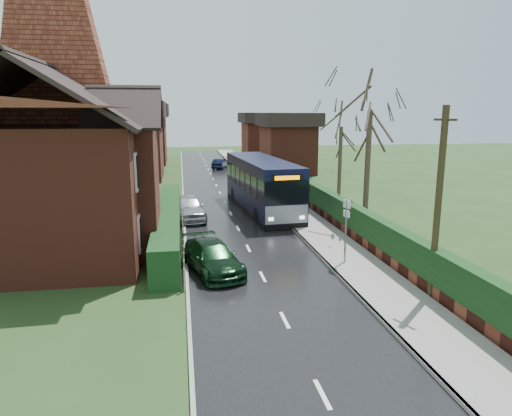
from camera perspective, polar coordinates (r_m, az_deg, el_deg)
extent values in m
plane|color=#2C491F|center=(20.64, -0.14, -6.73)|extent=(140.00, 140.00, 0.00)
cube|color=black|center=(30.20, -3.19, -0.70)|extent=(6.00, 100.00, 0.02)
cube|color=slate|center=(30.92, 4.66, -0.31)|extent=(2.50, 100.00, 0.14)
cube|color=gray|center=(30.65, 2.48, -0.39)|extent=(0.12, 100.00, 0.14)
cube|color=gray|center=(30.03, -8.99, -0.83)|extent=(0.12, 100.00, 0.10)
cube|color=black|center=(25.00, -10.88, -1.71)|extent=(1.20, 16.00, 1.60)
cube|color=maroon|center=(31.28, 7.42, 0.20)|extent=(0.30, 50.00, 0.60)
cube|color=black|center=(31.11, 7.47, 1.83)|extent=(0.60, 50.00, 1.20)
cube|color=maroon|center=(25.26, -22.73, 2.80)|extent=(8.00, 14.00, 6.00)
cube|color=maroon|center=(21.73, -15.50, 1.95)|extent=(2.50, 4.00, 6.00)
cube|color=brown|center=(28.83, -19.90, 16.42)|extent=(0.90, 1.40, 2.20)
cube|color=silver|center=(20.02, -14.29, -2.92)|extent=(0.08, 1.20, 1.60)
cube|color=black|center=(20.02, -14.20, -2.91)|extent=(0.03, 0.95, 1.35)
cube|color=silver|center=(19.54, -14.68, 4.48)|extent=(0.08, 1.20, 1.60)
cube|color=black|center=(19.53, -14.59, 4.48)|extent=(0.03, 0.95, 1.35)
cube|color=silver|center=(23.90, -13.52, -0.49)|extent=(0.08, 1.20, 1.60)
cube|color=black|center=(23.90, -13.45, -0.48)|extent=(0.03, 0.95, 1.35)
cube|color=silver|center=(23.50, -13.83, 5.72)|extent=(0.08, 1.20, 1.60)
cube|color=black|center=(23.49, -13.76, 5.72)|extent=(0.03, 0.95, 1.35)
cube|color=silver|center=(27.82, -12.97, 1.26)|extent=(0.08, 1.20, 1.60)
cube|color=black|center=(27.81, -12.91, 1.26)|extent=(0.03, 0.95, 1.35)
cube|color=silver|center=(27.47, -13.22, 6.60)|extent=(0.08, 1.20, 1.60)
cube|color=black|center=(27.47, -13.16, 6.60)|extent=(0.03, 0.95, 1.35)
cube|color=silver|center=(30.27, -12.69, 2.12)|extent=(0.08, 1.20, 1.60)
cube|color=black|center=(30.27, -12.64, 2.13)|extent=(0.03, 0.95, 1.35)
cube|color=silver|center=(29.95, -12.92, 7.03)|extent=(0.08, 1.20, 1.60)
cube|color=black|center=(29.95, -12.86, 7.03)|extent=(0.03, 0.95, 1.35)
cube|color=black|center=(31.11, 0.65, 1.48)|extent=(3.49, 11.66, 1.19)
cube|color=black|center=(30.91, 0.66, 3.71)|extent=(3.51, 11.66, 1.25)
cube|color=black|center=(30.78, 0.66, 5.50)|extent=(3.49, 11.66, 0.69)
cube|color=black|center=(31.26, 0.65, 0.08)|extent=(3.49, 11.66, 0.37)
cube|color=gray|center=(25.75, 3.82, -0.80)|extent=(2.51, 0.31, 1.04)
cube|color=black|center=(25.47, 3.88, 1.93)|extent=(2.35, 0.26, 1.36)
cube|color=black|center=(25.34, 3.91, 3.79)|extent=(1.83, 0.22, 0.37)
cube|color=#FF8C00|center=(25.30, 3.93, 3.78)|extent=(1.43, 0.15, 0.23)
cube|color=black|center=(25.90, 3.81, -2.34)|extent=(2.56, 0.34, 0.31)
cube|color=#FFF2CC|center=(25.48, 1.90, -1.40)|extent=(0.30, 0.07, 0.19)
cube|color=#FFF2CC|center=(26.03, 5.77, -1.17)|extent=(0.30, 0.07, 0.19)
cylinder|color=black|center=(27.42, 0.18, -0.93)|extent=(0.37, 1.02, 1.00)
cylinder|color=black|center=(28.07, 4.86, -0.67)|extent=(0.37, 1.02, 1.00)
cylinder|color=black|center=(34.46, -2.78, 1.72)|extent=(0.37, 1.02, 1.00)
cylinder|color=black|center=(34.98, 1.02, 1.88)|extent=(0.37, 1.02, 1.00)
imported|color=#BABABF|center=(28.74, -8.51, 0.08)|extent=(2.41, 4.70, 1.53)
imported|color=black|center=(19.27, -5.45, -6.18)|extent=(2.77, 4.64, 1.26)
imported|color=black|center=(54.24, -4.48, 5.54)|extent=(2.36, 3.84, 1.20)
cylinder|color=slate|center=(20.15, 11.15, -3.05)|extent=(0.08, 0.08, 2.95)
cube|color=white|center=(19.87, 11.29, 0.47)|extent=(0.18, 0.44, 0.34)
cube|color=white|center=(19.95, 11.24, -0.71)|extent=(0.16, 0.40, 0.29)
cylinder|color=#2C2413|center=(17.09, 21.80, 0.32)|extent=(0.23, 0.23, 6.83)
cube|color=#2C2413|center=(16.79, 22.58, 10.16)|extent=(0.39, 0.85, 0.08)
cylinder|color=#3A2E22|center=(27.28, 13.73, 4.68)|extent=(0.32, 0.32, 6.64)
cylinder|color=#3C3023|center=(35.97, 10.44, 5.59)|extent=(0.30, 0.30, 5.50)
cylinder|color=#382A21|center=(35.37, -18.49, 6.52)|extent=(0.33, 0.33, 7.29)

